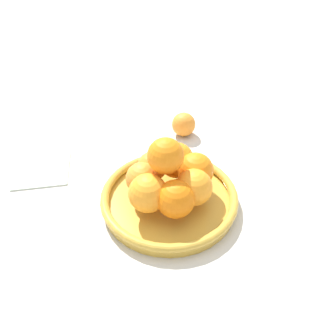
{
  "coord_description": "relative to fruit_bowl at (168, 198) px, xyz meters",
  "views": [
    {
      "loc": [
        0.52,
        0.0,
        0.53
      ],
      "look_at": [
        0.0,
        0.0,
        0.1
      ],
      "focal_mm": 35.0,
      "sensor_mm": 36.0,
      "label": 1
    }
  ],
  "objects": [
    {
      "name": "napkin_folded",
      "position": [
        -0.11,
        -0.32,
        -0.01
      ],
      "size": [
        0.15,
        0.15,
        0.01
      ],
      "primitive_type": "cube",
      "rotation": [
        0.0,
        0.0,
        0.17
      ],
      "color": "silver",
      "rests_on": "ground_plane"
    },
    {
      "name": "ground_plane",
      "position": [
        0.0,
        0.0,
        -0.02
      ],
      "size": [
        4.0,
        4.0,
        0.0
      ],
      "primitive_type": "plane",
      "color": "beige"
    },
    {
      "name": "fruit_bowl",
      "position": [
        0.0,
        0.0,
        0.0
      ],
      "size": [
        0.3,
        0.3,
        0.03
      ],
      "color": "gold",
      "rests_on": "ground_plane"
    },
    {
      "name": "stray_orange",
      "position": [
        -0.28,
        0.04,
        0.02
      ],
      "size": [
        0.07,
        0.07,
        0.07
      ],
      "primitive_type": "sphere",
      "color": "orange",
      "rests_on": "ground_plane"
    },
    {
      "name": "orange_pile",
      "position": [
        0.0,
        0.0,
        0.06
      ],
      "size": [
        0.2,
        0.19,
        0.14
      ],
      "color": "orange",
      "rests_on": "fruit_bowl"
    }
  ]
}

